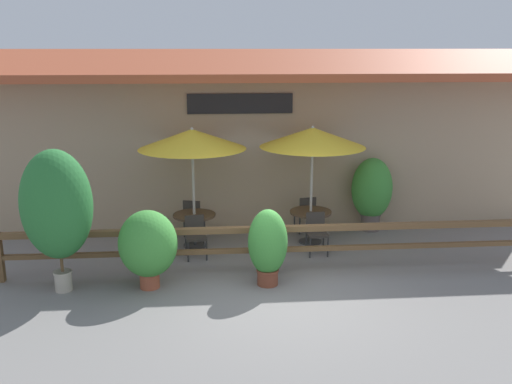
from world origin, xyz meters
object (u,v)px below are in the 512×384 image
Objects in this scene: dining_table_near at (194,221)px; patio_umbrella_middle at (313,137)px; dining_table_middle at (311,217)px; chair_near_wallside at (193,215)px; chair_middle_streetside at (316,231)px; chair_middle_wallside at (306,212)px; chair_near_streetside at (195,234)px; potted_plant_entrance_palm at (148,245)px; potted_plant_small_flowering at (268,245)px; patio_umbrella_near at (192,139)px; potted_plant_broad_leaf at (372,191)px; potted_plant_corner_fern at (57,206)px.

patio_umbrella_middle reaches higher than dining_table_near.
chair_near_wallside is at bearing 165.74° from dining_table_middle.
chair_middle_wallside is (0.02, 1.44, 0.00)m from chair_middle_streetside.
chair_near_streetside is 1.39m from chair_near_wallside.
chair_middle_streetside is at bearing 24.23° from potted_plant_entrance_palm.
potted_plant_entrance_palm reaches higher than chair_middle_wallside.
patio_umbrella_middle is 3.03m from potted_plant_small_flowering.
chair_middle_wallside is 4.49m from potted_plant_entrance_palm.
patio_umbrella_near is 1.50× the size of potted_plant_broad_leaf.
chair_middle_streetside is at bearing -14.91° from dining_table_near.
patio_umbrella_middle is at bearing 7.49° from chair_near_streetside.
potted_plant_entrance_palm is (-0.78, -2.20, -1.56)m from patio_umbrella_near.
patio_umbrella_near is 1.80m from dining_table_near.
patio_umbrella_middle is 2.84× the size of dining_table_middle.
chair_near_streetside is 0.60× the size of potted_plant_entrance_palm.
potted_plant_broad_leaf is at bearing 24.96° from potted_plant_corner_fern.
patio_umbrella_near is 3.14m from dining_table_middle.
chair_near_streetside is 1.00× the size of chair_middle_streetside.
potted_plant_broad_leaf is (6.49, 3.02, -0.63)m from potted_plant_corner_fern.
potted_plant_small_flowering is 2.16m from potted_plant_entrance_palm.
potted_plant_corner_fern is 1.80× the size of potted_plant_small_flowering.
potted_plant_corner_fern is (-4.89, -1.52, 1.09)m from chair_middle_streetside.
chair_near_wallside is (-0.04, 0.70, -1.88)m from patio_umbrella_near.
patio_umbrella_near is 2.84× the size of dining_table_middle.
potted_plant_small_flowering is at bearing -1.07° from potted_plant_entrance_palm.
chair_middle_streetside is (0.00, -0.72, -1.88)m from patio_umbrella_middle.
potted_plant_corner_fern is 1.72m from potted_plant_entrance_palm.
dining_table_middle is 4.03m from potted_plant_entrance_palm.
potted_plant_entrance_palm is 0.83× the size of potted_plant_broad_leaf.
potted_plant_broad_leaf is at bearing 40.31° from chair_middle_streetside.
chair_near_wallside is 3.00m from potted_plant_entrance_palm.
chair_middle_streetside is at bearing 52.34° from potted_plant_small_flowering.
chair_middle_wallside reaches higher than dining_table_middle.
patio_umbrella_middle is 1.80× the size of potted_plant_entrance_palm.
patio_umbrella_near is 3.08m from potted_plant_small_flowering.
patio_umbrella_middle is 1.50× the size of potted_plant_broad_leaf.
chair_middle_wallside is at bearing 16.10° from patio_umbrella_near.
potted_plant_corner_fern reaches higher than chair_middle_streetside.
patio_umbrella_middle is (2.58, 0.03, 1.80)m from dining_table_near.
chair_near_streetside is (0.03, -0.69, -1.88)m from patio_umbrella_near.
patio_umbrella_near is at bearing -179.32° from patio_umbrella_middle.
chair_middle_wallside is at bearing 86.53° from chair_middle_streetside.
potted_plant_broad_leaf reaches higher than dining_table_near.
dining_table_middle is 1.06× the size of chair_middle_wallside.
patio_umbrella_middle is at bearing 0.68° from patio_umbrella_near.
patio_umbrella_near is at bearing -63.43° from dining_table_near.
patio_umbrella_near is 2.84× the size of dining_table_near.
chair_near_wallside is 0.33× the size of patio_umbrella_middle.
chair_middle_streetside is (2.55, 0.01, 0.00)m from chair_near_streetside.
chair_near_wallside is 0.61× the size of potted_plant_small_flowering.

